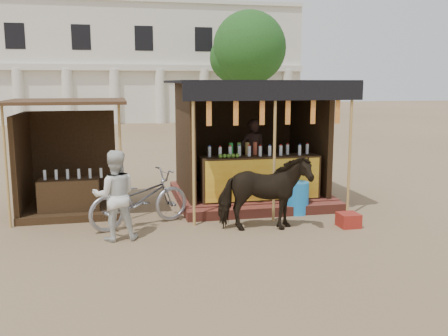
% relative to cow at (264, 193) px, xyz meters
% --- Properties ---
extents(ground, '(120.00, 120.00, 0.00)m').
position_rel_cow_xyz_m(ground, '(-0.62, -0.95, -0.71)').
color(ground, '#846B4C').
rests_on(ground, ground).
extents(main_stall, '(3.60, 3.61, 2.78)m').
position_rel_cow_xyz_m(main_stall, '(0.39, 2.41, 0.31)').
color(main_stall, brown).
rests_on(main_stall, ground).
extents(secondary_stall, '(2.40, 2.40, 2.38)m').
position_rel_cow_xyz_m(secondary_stall, '(-3.79, 2.29, 0.14)').
color(secondary_stall, '#342213').
rests_on(secondary_stall, ground).
extents(cow, '(1.75, 0.92, 1.42)m').
position_rel_cow_xyz_m(cow, '(0.00, 0.00, 0.00)').
color(cow, black).
rests_on(cow, ground).
extents(motorbike, '(2.16, 1.46, 1.08)m').
position_rel_cow_xyz_m(motorbike, '(-2.24, 0.80, -0.17)').
color(motorbike, '#919299').
rests_on(motorbike, ground).
extents(bystander, '(0.79, 0.62, 1.59)m').
position_rel_cow_xyz_m(bystander, '(-2.70, 0.04, 0.08)').
color(bystander, silver).
rests_on(bystander, ground).
extents(blue_barrel, '(0.68, 0.68, 0.67)m').
position_rel_cow_xyz_m(blue_barrel, '(1.03, 1.05, -0.37)').
color(blue_barrel, '#1B7DCD').
rests_on(blue_barrel, ground).
extents(red_crate, '(0.38, 0.39, 0.26)m').
position_rel_cow_xyz_m(red_crate, '(1.66, -0.11, -0.58)').
color(red_crate, maroon).
rests_on(red_crate, ground).
extents(cooler, '(0.67, 0.49, 0.46)m').
position_rel_cow_xyz_m(cooler, '(1.32, 1.65, -0.48)').
color(cooler, '#186E21').
rests_on(cooler, ground).
extents(background_building, '(26.00, 7.45, 8.18)m').
position_rel_cow_xyz_m(background_building, '(-2.62, 29.00, 3.27)').
color(background_building, silver).
rests_on(background_building, ground).
extents(tree, '(4.50, 4.40, 7.00)m').
position_rel_cow_xyz_m(tree, '(5.19, 21.20, 3.92)').
color(tree, '#382314').
rests_on(tree, ground).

